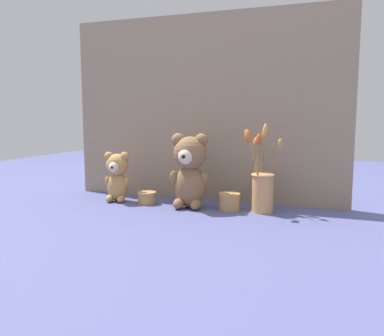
# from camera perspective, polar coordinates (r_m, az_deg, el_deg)

# --- Properties ---
(ground_plane) EXTENTS (4.00, 4.00, 0.00)m
(ground_plane) POSITION_cam_1_polar(r_m,az_deg,el_deg) (1.63, -0.24, -5.57)
(ground_plane) COLOR #4C5184
(backdrop_wall) EXTENTS (1.21, 0.02, 0.79)m
(backdrop_wall) POSITION_cam_1_polar(r_m,az_deg,el_deg) (1.74, 1.68, 8.31)
(backdrop_wall) COLOR gray
(backdrop_wall) RESTS_ON ground
(teddy_bear_large) EXTENTS (0.16, 0.15, 0.30)m
(teddy_bear_large) POSITION_cam_1_polar(r_m,az_deg,el_deg) (1.60, -0.37, -0.17)
(teddy_bear_large) COLOR olive
(teddy_bear_large) RESTS_ON ground
(teddy_bear_medium) EXTENTS (0.12, 0.11, 0.21)m
(teddy_bear_medium) POSITION_cam_1_polar(r_m,az_deg,el_deg) (1.75, -10.46, -1.05)
(teddy_bear_medium) COLOR tan
(teddy_bear_medium) RESTS_ON ground
(flower_vase) EXTENTS (0.14, 0.13, 0.34)m
(flower_vase) POSITION_cam_1_polar(r_m,az_deg,el_deg) (1.55, 9.84, -2.54)
(flower_vase) COLOR tan
(flower_vase) RESTS_ON ground
(decorative_tin_tall) EXTENTS (0.08, 0.08, 0.05)m
(decorative_tin_tall) POSITION_cam_1_polar(r_m,az_deg,el_deg) (1.70, -6.37, -4.17)
(decorative_tin_tall) COLOR tan
(decorative_tin_tall) RESTS_ON ground
(decorative_tin_short) EXTENTS (0.08, 0.08, 0.07)m
(decorative_tin_short) POSITION_cam_1_polar(r_m,az_deg,el_deg) (1.58, 5.25, -4.71)
(decorative_tin_short) COLOR tan
(decorative_tin_short) RESTS_ON ground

